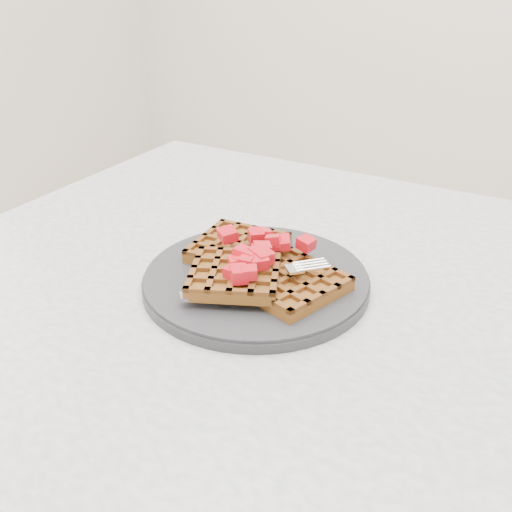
# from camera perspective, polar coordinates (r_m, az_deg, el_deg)

# --- Properties ---
(table) EXTENTS (1.20, 0.80, 0.75)m
(table) POSITION_cam_1_polar(r_m,az_deg,el_deg) (0.73, 12.17, -12.36)
(table) COLOR silver
(table) RESTS_ON ground
(plate) EXTENTS (0.27, 0.27, 0.02)m
(plate) POSITION_cam_1_polar(r_m,az_deg,el_deg) (0.68, -0.00, -2.36)
(plate) COLOR #252427
(plate) RESTS_ON table
(waffles) EXTENTS (0.22, 0.20, 0.03)m
(waffles) POSITION_cam_1_polar(r_m,az_deg,el_deg) (0.67, -0.15, -1.09)
(waffles) COLOR brown
(waffles) RESTS_ON plate
(strawberry_pile) EXTENTS (0.15, 0.15, 0.02)m
(strawberry_pile) POSITION_cam_1_polar(r_m,az_deg,el_deg) (0.66, 0.00, 1.07)
(strawberry_pile) COLOR #A70110
(strawberry_pile) RESTS_ON waffles
(fork) EXTENTS (0.14, 0.15, 0.02)m
(fork) POSITION_cam_1_polar(r_m,az_deg,el_deg) (0.64, 1.06, -3.17)
(fork) COLOR silver
(fork) RESTS_ON plate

